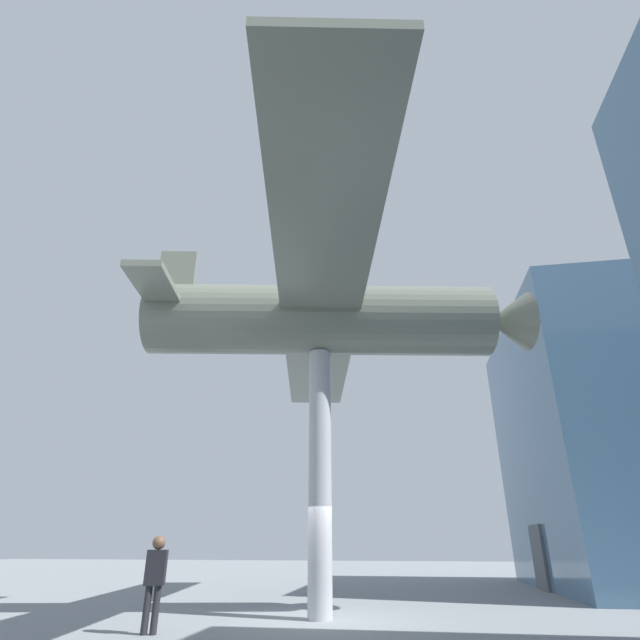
{
  "coord_description": "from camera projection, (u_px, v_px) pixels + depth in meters",
  "views": [
    {
      "loc": [
        13.4,
        2.16,
        1.69
      ],
      "look_at": [
        0.0,
        0.0,
        7.73
      ],
      "focal_mm": 28.0,
      "sensor_mm": 36.0,
      "label": 1
    }
  ],
  "objects": [
    {
      "name": "ground_plane",
      "position": [
        320.0,
        620.0,
        11.71
      ],
      "size": [
        80.0,
        80.0,
        0.0
      ],
      "primitive_type": "plane",
      "color": "gray"
    },
    {
      "name": "support_pylon_central",
      "position": [
        320.0,
        473.0,
        13.07
      ],
      "size": [
        0.6,
        0.6,
        6.69
      ],
      "color": "#B7B7BC",
      "rests_on": "ground_plane"
    },
    {
      "name": "suspended_airplane",
      "position": [
        329.0,
        320.0,
        14.87
      ],
      "size": [
        18.74,
        11.89,
        3.32
      ],
      "rotation": [
        0.0,
        0.0,
        0.18
      ],
      "color": "slate",
      "rests_on": "support_pylon_central"
    },
    {
      "name": "visitor_person",
      "position": [
        155.0,
        575.0,
        10.28
      ],
      "size": [
        0.31,
        0.44,
        1.81
      ],
      "rotation": [
        0.0,
        0.0,
        1.81
      ],
      "color": "#232328",
      "rests_on": "ground_plane"
    }
  ]
}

